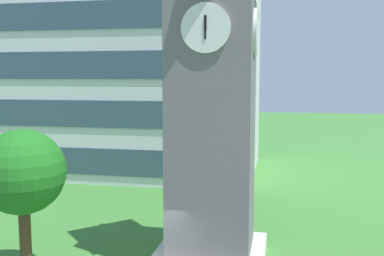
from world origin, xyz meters
The scene contains 3 objects.
office_building centered at (-8.26, 19.87, 12.80)m, with size 21.81×12.28×25.60m.
clock_tower centered at (1.96, 2.84, 5.42)m, with size 4.14×4.14×11.99m.
tree_by_building centered at (-4.38, 0.19, 3.86)m, with size 3.03×3.03×5.42m.
Camera 1 is at (4.46, -13.75, 7.19)m, focal length 41.70 mm.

